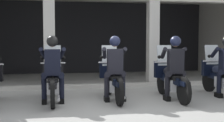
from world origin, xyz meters
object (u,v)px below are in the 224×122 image
object	(u,v)px
police_officer_left	(53,64)
motorcycle_right	(170,79)
motorcycle_center	(113,79)
police_officer_right	(175,62)
motorcycle_far_right	(220,77)
police_officer_center	(115,63)
motorcycle_left	(53,81)

from	to	relation	value
police_officer_left	motorcycle_right	bearing A→B (deg)	-0.60
motorcycle_center	police_officer_right	bearing A→B (deg)	-9.57
motorcycle_center	motorcycle_far_right	world-z (taller)	same
motorcycle_center	motorcycle_far_right	distance (m)	2.94
police_officer_left	police_officer_center	size ratio (longest dim) A/B	1.00
police_officer_center	motorcycle_far_right	distance (m)	2.98
motorcycle_center	motorcycle_right	size ratio (longest dim) A/B	1.00
police_officer_center	motorcycle_far_right	world-z (taller)	police_officer_center
police_officer_left	police_officer_right	world-z (taller)	same
police_officer_right	motorcycle_center	bearing A→B (deg)	162.68
motorcycle_left	police_officer_center	size ratio (longest dim) A/B	1.29
motorcycle_right	motorcycle_far_right	distance (m)	1.48
motorcycle_far_right	motorcycle_right	bearing A→B (deg)	-169.97
motorcycle_center	police_officer_left	bearing A→B (deg)	-161.65
police_officer_left	motorcycle_center	size ratio (longest dim) A/B	0.78
police_officer_left	motorcycle_right	world-z (taller)	police_officer_left
police_officer_center	motorcycle_far_right	xyz separation A→B (m)	(2.94, 0.26, -0.44)
motorcycle_center	motorcycle_left	bearing A→B (deg)	-172.58
police_officer_left	motorcycle_center	world-z (taller)	police_officer_left
police_officer_left	motorcycle_far_right	size ratio (longest dim) A/B	0.78
motorcycle_left	motorcycle_center	bearing A→B (deg)	-2.90
motorcycle_right	police_officer_left	bearing A→B (deg)	-178.02
police_officer_center	motorcycle_right	bearing A→B (deg)	12.03
police_officer_right	motorcycle_far_right	bearing A→B (deg)	16.15
motorcycle_left	motorcycle_right	distance (m)	2.94
motorcycle_left	police_officer_right	distance (m)	3.00
motorcycle_left	police_officer_center	world-z (taller)	police_officer_center
motorcycle_right	motorcycle_center	bearing A→B (deg)	173.25
motorcycle_left	motorcycle_center	size ratio (longest dim) A/B	1.00
police_officer_center	police_officer_right	size ratio (longest dim) A/B	1.00
police_officer_left	motorcycle_left	bearing A→B (deg)	87.02
police_officer_left	motorcycle_center	distance (m)	1.56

